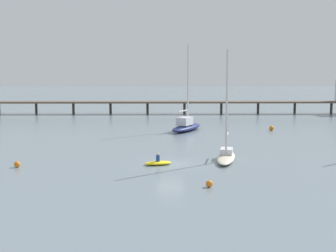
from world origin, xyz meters
name	(u,v)px	position (x,y,z in m)	size (l,w,h in m)	color
ground_plane	(170,164)	(0.00, 0.00, 0.00)	(400.00, 400.00, 0.00)	slate
pier	(265,96)	(20.10, 49.89, 3.53)	(84.55, 4.71, 6.75)	brown
sailboat_navy	(186,125)	(2.73, 23.67, 0.84)	(5.97, 8.74, 12.65)	navy
sailboat_cream	(226,154)	(5.59, 1.84, 0.65)	(3.11, 7.49, 10.85)	beige
dinghy_yellow	(158,163)	(-1.17, -0.38, 0.21)	(2.86, 1.84, 1.14)	yellow
mooring_buoy_mid	(17,164)	(-14.12, -1.34, 0.28)	(0.57, 0.57, 0.57)	orange
mooring_buoy_outer	(271,128)	(15.39, 24.06, 0.35)	(0.70, 0.70, 0.70)	orange
mooring_buoy_far	(209,184)	(2.83, -8.70, 0.27)	(0.54, 0.54, 0.54)	orange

